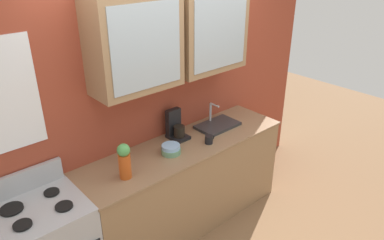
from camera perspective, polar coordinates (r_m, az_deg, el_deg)
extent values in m
plane|color=brown|center=(4.06, -0.94, -15.25)|extent=(10.00, 10.00, 0.00)
cube|color=#993D28|center=(3.61, -4.80, 3.52)|extent=(4.11, 0.10, 2.61)
cube|color=#93704C|center=(3.02, -8.89, 11.68)|extent=(0.75, 0.34, 0.78)
cube|color=#9EADB7|center=(2.88, -6.96, 11.12)|extent=(0.64, 0.01, 0.66)
cube|color=#93704C|center=(3.51, 2.43, 13.92)|extent=(0.75, 0.34, 0.78)
cube|color=#9EADB7|center=(3.39, 4.50, 13.44)|extent=(0.64, 0.01, 0.66)
cube|color=white|center=(2.86, -27.54, 3.11)|extent=(0.52, 0.01, 0.83)
cube|color=#93704C|center=(3.78, -0.99, -10.09)|extent=(2.16, 0.59, 0.90)
cube|color=#8C6B4C|center=(3.53, -1.04, -4.01)|extent=(2.18, 0.62, 0.02)
cube|color=#ADAFB5|center=(3.14, -24.79, -8.68)|extent=(0.62, 0.04, 0.18)
cylinder|color=black|center=(2.85, -24.76, -14.52)|extent=(0.13, 0.13, 0.02)
cylinder|color=black|center=(2.91, -19.20, -12.49)|extent=(0.13, 0.13, 0.02)
cylinder|color=black|center=(3.02, -26.15, -12.26)|extent=(0.16, 0.16, 0.02)
cylinder|color=black|center=(3.08, -20.91, -10.41)|extent=(0.12, 0.12, 0.02)
cube|color=#2D2D30|center=(3.87, 3.97, -0.82)|extent=(0.44, 0.28, 0.03)
cylinder|color=#ADAFB5|center=(3.89, 2.86, 1.24)|extent=(0.02, 0.02, 0.20)
cylinder|color=#ADAFB5|center=(3.81, 3.53, 2.33)|extent=(0.02, 0.12, 0.02)
cylinder|color=#669972|center=(3.38, -3.27, -4.79)|extent=(0.18, 0.18, 0.05)
cylinder|color=#8CB7E0|center=(3.36, -3.29, -4.25)|extent=(0.17, 0.17, 0.05)
cylinder|color=#BF4C19|center=(3.06, -10.34, -7.01)|extent=(0.10, 0.10, 0.22)
sphere|color=#4C994C|center=(2.98, -10.57, -4.59)|extent=(0.11, 0.11, 0.11)
cylinder|color=black|center=(3.53, 2.62, -3.03)|extent=(0.08, 0.08, 0.08)
torus|color=black|center=(3.56, 3.16, -2.74)|extent=(0.05, 0.01, 0.05)
cube|color=black|center=(3.63, -2.17, -2.63)|extent=(0.17, 0.20, 0.03)
cylinder|color=black|center=(3.59, -1.99, -1.76)|extent=(0.11, 0.11, 0.11)
cube|color=black|center=(3.61, -2.92, -0.22)|extent=(0.15, 0.06, 0.26)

